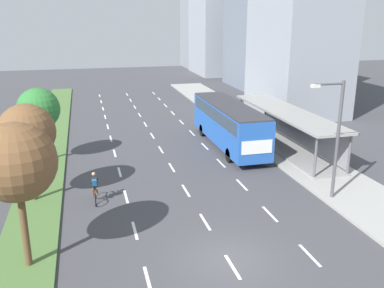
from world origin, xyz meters
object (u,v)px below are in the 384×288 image
Objects in this scene: bus_shelter at (289,125)px; median_tree_third at (39,109)px; cyclist at (95,189)px; median_tree_second at (27,132)px; streetlight at (335,133)px; median_tree_nearest at (16,163)px; bus at (229,121)px.

bus_shelter is 2.69× the size of median_tree_third.
median_tree_second is (-3.25, 0.95, 3.17)m from cyclist.
streetlight is at bearing -102.95° from bus_shelter.
streetlight is at bearing -33.70° from median_tree_third.
median_tree_second reaches higher than bus_shelter.
cyclist is 7.43m from median_tree_nearest.
bus is 11.21m from streetlight.
cyclist is 0.34× the size of median_tree_second.
median_tree_second is (-0.40, 6.70, -0.56)m from median_tree_nearest.
cyclist is at bearing -67.00° from median_tree_third.
bus is 2.21× the size of median_tree_third.
median_tree_nearest is at bearing -88.35° from median_tree_third.
median_tree_second is 16.34m from streetlight.
bus_shelter is at bearing 77.05° from streetlight.
streetlight is (15.86, -10.58, 0.11)m from median_tree_third.
bus is 1.74× the size of streetlight.
median_tree_nearest is 1.17× the size of median_tree_third.
bus_shelter is at bearing 16.44° from median_tree_second.
median_tree_second is (-17.99, -5.31, 2.09)m from bus_shelter.
median_tree_nearest is at bearing -145.68° from bus_shelter.
bus is 13.17m from cyclist.
bus_shelter is 1.22× the size of bus.
median_tree_nearest is at bearing -86.61° from median_tree_second.
median_tree_nearest is at bearing -116.41° from cyclist.
bus is at bearing 158.76° from bus_shelter.
cyclist is 4.64m from median_tree_second.
bus is 1.89× the size of median_tree_nearest.
streetlight reaches higher than bus_shelter.
median_tree_third is at bearing 113.00° from cyclist.
bus_shelter is at bearing -21.24° from bus.
streetlight reaches higher than median_tree_third.
streetlight is at bearing -78.70° from bus.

